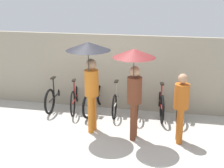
# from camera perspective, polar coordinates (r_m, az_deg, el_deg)

# --- Properties ---
(ground_plane) EXTENTS (30.00, 30.00, 0.00)m
(ground_plane) POSITION_cam_1_polar(r_m,az_deg,el_deg) (6.91, -1.93, -10.81)
(ground_plane) COLOR #B7B2A8
(back_wall) EXTENTS (11.47, 0.12, 2.05)m
(back_wall) POSITION_cam_1_polar(r_m,az_deg,el_deg) (8.45, 1.30, 2.10)
(back_wall) COLOR gray
(back_wall) RESTS_ON ground
(parked_bicycle_0) EXTENTS (0.44, 1.72, 1.07)m
(parked_bicycle_0) POSITION_cam_1_polar(r_m,az_deg,el_deg) (8.89, -10.11, -1.88)
(parked_bicycle_0) COLOR black
(parked_bicycle_0) RESTS_ON ground
(parked_bicycle_1) EXTENTS (0.47, 1.68, 1.05)m
(parked_bicycle_1) POSITION_cam_1_polar(r_m,az_deg,el_deg) (8.65, -6.68, -2.23)
(parked_bicycle_1) COLOR black
(parked_bicycle_1) RESTS_ON ground
(parked_bicycle_2) EXTENTS (0.44, 1.68, 1.07)m
(parked_bicycle_2) POSITION_cam_1_polar(r_m,az_deg,el_deg) (8.45, -3.03, -2.62)
(parked_bicycle_2) COLOR black
(parked_bicycle_2) RESTS_ON ground
(parked_bicycle_3) EXTENTS (0.44, 1.70, 1.10)m
(parked_bicycle_3) POSITION_cam_1_polar(r_m,az_deg,el_deg) (8.43, 0.97, -2.71)
(parked_bicycle_3) COLOR black
(parked_bicycle_3) RESTS_ON ground
(parked_bicycle_4) EXTENTS (0.44, 1.71, 1.07)m
(parked_bicycle_4) POSITION_cam_1_polar(r_m,az_deg,el_deg) (8.33, 4.87, -2.99)
(parked_bicycle_4) COLOR black
(parked_bicycle_4) RESTS_ON ground
(parked_bicycle_5) EXTENTS (0.44, 1.70, 0.97)m
(parked_bicycle_5) POSITION_cam_1_polar(r_m,az_deg,el_deg) (8.29, 8.85, -3.16)
(parked_bicycle_5) COLOR black
(parked_bicycle_5) RESTS_ON ground
(parked_bicycle_6) EXTENTS (0.49, 1.64, 0.97)m
(parked_bicycle_6) POSITION_cam_1_polar(r_m,az_deg,el_deg) (8.26, 12.86, -3.65)
(parked_bicycle_6) COLOR black
(parked_bicycle_6) RESTS_ON ground
(pedestrian_leading) EXTENTS (0.97, 0.97, 2.14)m
(pedestrian_leading) POSITION_cam_1_polar(r_m,az_deg,el_deg) (6.83, -4.13, 3.76)
(pedestrian_leading) COLOR #C66B1E
(pedestrian_leading) RESTS_ON ground
(pedestrian_center) EXTENTS (0.88, 0.88, 2.07)m
(pedestrian_center) POSITION_cam_1_polar(r_m,az_deg,el_deg) (6.50, 4.08, 2.21)
(pedestrian_center) COLOR brown
(pedestrian_center) RESTS_ON ground
(pedestrian_trailing) EXTENTS (0.32, 0.32, 1.55)m
(pedestrian_trailing) POSITION_cam_1_polar(r_m,az_deg,el_deg) (6.77, 12.54, -3.47)
(pedestrian_trailing) COLOR #B25619
(pedestrian_trailing) RESTS_ON ground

